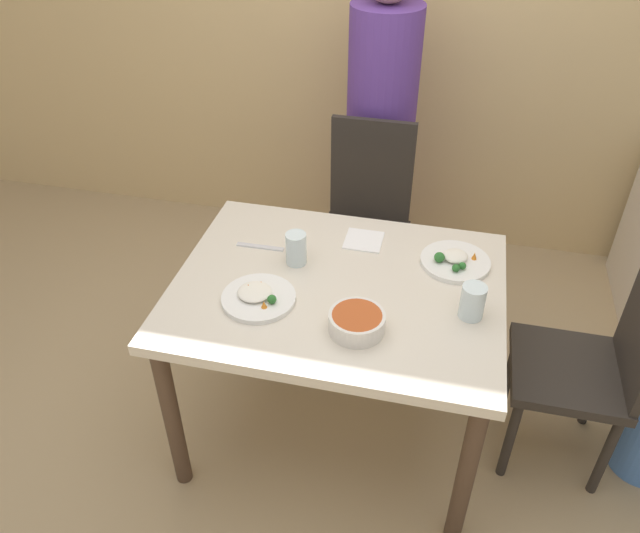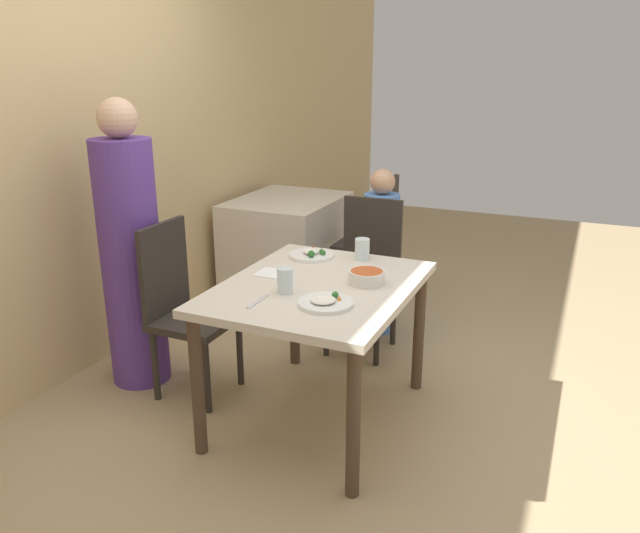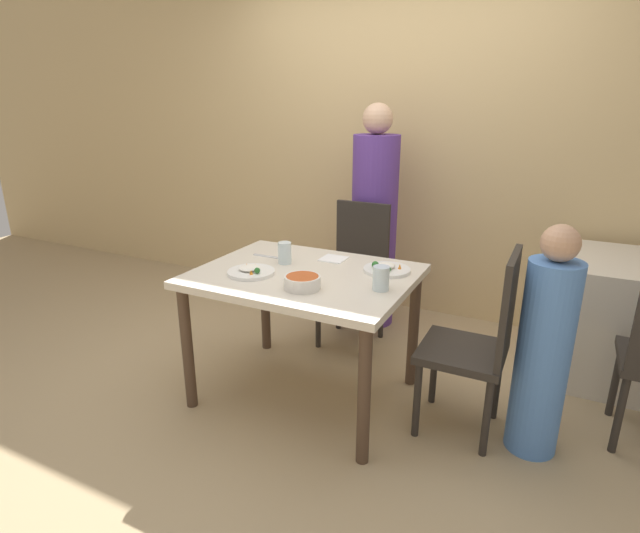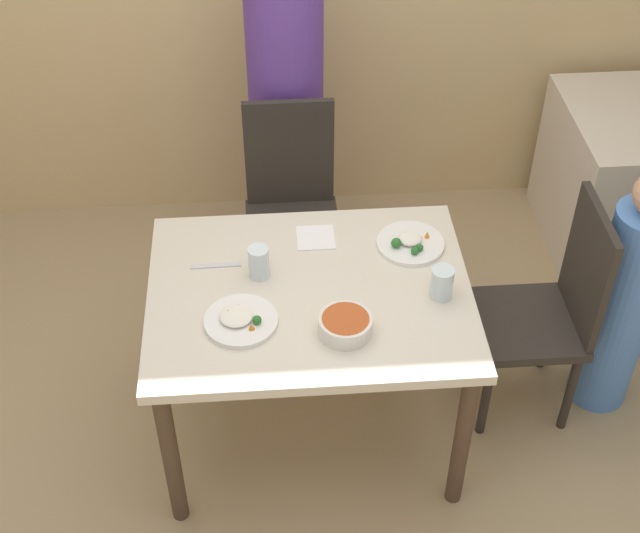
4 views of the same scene
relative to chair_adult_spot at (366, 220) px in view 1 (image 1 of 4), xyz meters
The scene contains 12 objects.
ground_plane 0.93m from the chair_adult_spot, 87.91° to the right, with size 10.00×10.00×0.00m, color tan.
dining_table 0.80m from the chair_adult_spot, 87.91° to the right, with size 1.13×0.88×0.74m.
chair_adult_spot is the anchor object (origin of this frame).
chair_child_spot 1.17m from the chair_adult_spot, 37.03° to the right, with size 0.40×0.40×0.95m.
person_adult 0.40m from the chair_adult_spot, 90.00° to the left, with size 0.33×0.33×1.59m.
bowl_curry 1.04m from the chair_adult_spot, 82.43° to the right, with size 0.18×0.18×0.06m.
plate_rice_adult 0.98m from the chair_adult_spot, 102.90° to the right, with size 0.25×0.25×0.05m.
plate_rice_child 0.75m from the chair_adult_spot, 54.41° to the right, with size 0.25×0.25×0.06m.
glass_water_tall 1.01m from the chair_adult_spot, 60.56° to the right, with size 0.08×0.08×0.12m.
glass_water_short 0.77m from the chair_adult_spot, 101.67° to the right, with size 0.07×0.07×0.12m.
napkin_folded 0.56m from the chair_adult_spot, 82.20° to the right, with size 0.14×0.14×0.01m.
fork_steel 0.74m from the chair_adult_spot, 115.16° to the right, with size 0.18×0.02×0.01m.
Camera 1 is at (0.32, -1.64, 2.07)m, focal length 35.00 mm.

